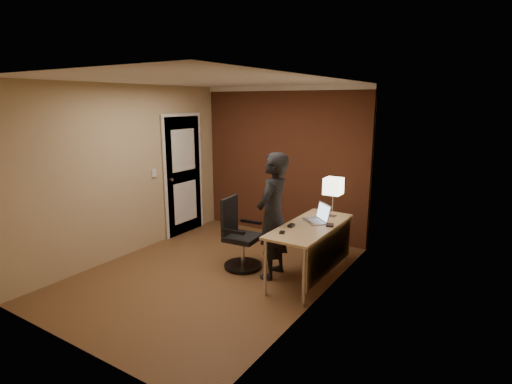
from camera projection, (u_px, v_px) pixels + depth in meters
room at (256, 157)px, 6.49m from camera, size 4.00×4.00×4.00m
desk at (315, 235)px, 5.03m from camera, size 0.60×1.50×0.73m
desk_lamp at (333, 187)px, 5.29m from camera, size 0.22×0.22×0.54m
laptop at (319, 217)px, 5.17m from camera, size 0.42×0.41×0.23m
mouse at (291, 226)px, 4.96m from camera, size 0.07×0.10×0.03m
phone at (282, 232)px, 4.73m from camera, size 0.10×0.13×0.01m
wallet at (330, 225)px, 4.99m from camera, size 0.12×0.13×0.02m
office_chair at (239, 238)px, 5.47m from camera, size 0.52×0.56×0.96m
person at (273, 216)px, 5.11m from camera, size 0.44×0.63×1.64m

